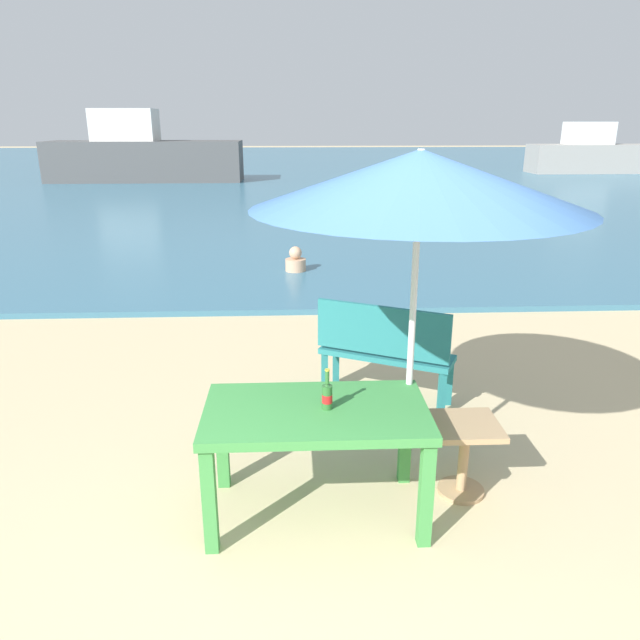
{
  "coord_description": "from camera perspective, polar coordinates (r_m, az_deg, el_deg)",
  "views": [
    {
      "loc": [
        -0.38,
        -2.55,
        2.46
      ],
      "look_at": [
        -0.13,
        3.0,
        0.6
      ],
      "focal_mm": 33.52,
      "sensor_mm": 36.0,
      "label": 1
    }
  ],
  "objects": [
    {
      "name": "boat_tanker",
      "position": [
        26.23,
        -16.56,
        14.82
      ],
      "size": [
        7.76,
        2.12,
        2.82
      ],
      "color": "#4C4C4C",
      "rests_on": "sea_water"
    },
    {
      "name": "patio_umbrella",
      "position": [
        3.78,
        9.5,
        13.05
      ],
      "size": [
        2.1,
        2.1,
        2.3
      ],
      "color": "silver",
      "rests_on": "ground_plane"
    },
    {
      "name": "bench_teal_center",
      "position": [
        5.35,
        6.17,
        -2.63
      ],
      "size": [
        1.23,
        0.86,
        0.95
      ],
      "color": "#237275",
      "rests_on": "ground_plane"
    },
    {
      "name": "ground_plane",
      "position": [
        3.56,
        4.72,
        -25.24
      ],
      "size": [
        120.0,
        120.0,
        0.0
      ],
      "primitive_type": "plane",
      "color": "#C6B287"
    },
    {
      "name": "boat_cargo_ship",
      "position": [
        32.12,
        24.83,
        14.14
      ],
      "size": [
        6.36,
        1.74,
        2.31
      ],
      "color": "gray",
      "rests_on": "sea_water"
    },
    {
      "name": "side_table_wood",
      "position": [
        4.26,
        13.62,
        -11.74
      ],
      "size": [
        0.44,
        0.44,
        0.54
      ],
      "color": "tan",
      "rests_on": "ground_plane"
    },
    {
      "name": "swimmer_person",
      "position": [
        9.95,
        -2.35,
        5.61
      ],
      "size": [
        0.34,
        0.34,
        0.41
      ],
      "color": "tan",
      "rests_on": "sea_water"
    },
    {
      "name": "beer_bottle_amber",
      "position": [
        3.71,
        0.69,
        -7.16
      ],
      "size": [
        0.07,
        0.07,
        0.26
      ],
      "color": "#2D662D",
      "rests_on": "picnic_table_green"
    },
    {
      "name": "sea_water",
      "position": [
        32.64,
        -2.04,
        14.27
      ],
      "size": [
        120.0,
        50.0,
        0.08
      ],
      "primitive_type": "cube",
      "color": "#386B84",
      "rests_on": "ground_plane"
    },
    {
      "name": "picnic_table_green",
      "position": [
        3.8,
        -0.37,
        -9.92
      ],
      "size": [
        1.4,
        0.8,
        0.76
      ],
      "color": "#3D8C42",
      "rests_on": "ground_plane"
    }
  ]
}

